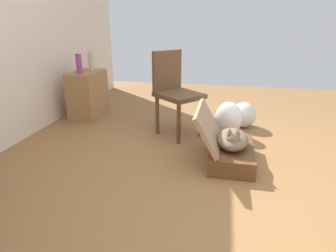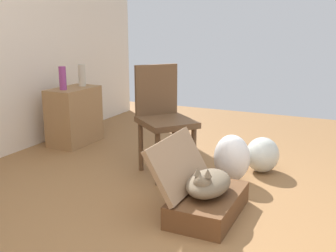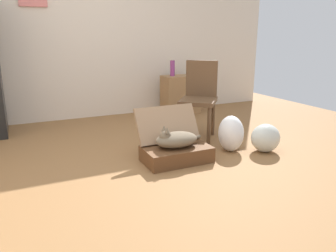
{
  "view_description": "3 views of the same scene",
  "coord_description": "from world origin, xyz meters",
  "views": [
    {
      "loc": [
        -2.1,
        0.03,
        1.25
      ],
      "look_at": [
        0.51,
        0.56,
        0.27
      ],
      "focal_mm": 30.85,
      "sensor_mm": 36.0,
      "label": 1
    },
    {
      "loc": [
        -2.04,
        -0.91,
        1.28
      ],
      "look_at": [
        0.7,
        0.38,
        0.52
      ],
      "focal_mm": 43.3,
      "sensor_mm": 36.0,
      "label": 2
    },
    {
      "loc": [
        -1.01,
        -2.86,
        1.23
      ],
      "look_at": [
        0.48,
        0.32,
        0.27
      ],
      "focal_mm": 35.22,
      "sensor_mm": 36.0,
      "label": 3
    }
  ],
  "objects": [
    {
      "name": "ground_plane",
      "position": [
        0.0,
        0.0,
        0.0
      ],
      "size": [
        7.68,
        7.68,
        0.0
      ],
      "primitive_type": "plane",
      "color": "olive",
      "rests_on": "ground"
    },
    {
      "name": "suitcase_base",
      "position": [
        0.39,
        -0.07,
        0.08
      ],
      "size": [
        0.67,
        0.4,
        0.16
      ],
      "primitive_type": "cube",
      "color": "brown",
      "rests_on": "ground"
    },
    {
      "name": "suitcase_lid",
      "position": [
        0.39,
        0.16,
        0.34
      ],
      "size": [
        0.67,
        0.23,
        0.36
      ],
      "primitive_type": "cube",
      "rotation": [
        1.05,
        0.0,
        0.0
      ],
      "color": "#9B7756",
      "rests_on": "suitcase_base"
    },
    {
      "name": "cat",
      "position": [
        0.38,
        -0.07,
        0.24
      ],
      "size": [
        0.52,
        0.28,
        0.22
      ],
      "color": "brown",
      "rests_on": "suitcase_base"
    },
    {
      "name": "plastic_bag_white",
      "position": [
        1.08,
        -0.03,
        0.2
      ],
      "size": [
        0.27,
        0.3,
        0.4
      ],
      "primitive_type": "ellipsoid",
      "color": "white",
      "rests_on": "ground"
    },
    {
      "name": "plastic_bag_clear",
      "position": [
        1.4,
        -0.21,
        0.16
      ],
      "size": [
        0.32,
        0.29,
        0.31
      ],
      "primitive_type": "ellipsoid",
      "color": "silver",
      "rests_on": "ground"
    },
    {
      "name": "side_table",
      "position": [
        1.42,
        1.85,
        0.31
      ],
      "size": [
        0.59,
        0.34,
        0.62
      ],
      "primitive_type": "cube",
      "color": "olive",
      "rests_on": "ground"
    },
    {
      "name": "vase_tall",
      "position": [
        1.28,
        1.86,
        0.74
      ],
      "size": [
        0.07,
        0.07,
        0.24
      ],
      "primitive_type": "cylinder",
      "color": "#8C387A",
      "rests_on": "side_table"
    },
    {
      "name": "vase_short",
      "position": [
        1.57,
        1.83,
        0.74
      ],
      "size": [
        0.08,
        0.08,
        0.24
      ],
      "primitive_type": "cylinder",
      "color": "#B7AD99",
      "rests_on": "side_table"
    },
    {
      "name": "chair",
      "position": [
        1.03,
        0.58,
        0.51
      ],
      "size": [
        0.62,
        0.63,
        0.94
      ],
      "rotation": [
        0.0,
        0.0,
        -0.7
      ],
      "color": "brown",
      "rests_on": "ground"
    }
  ]
}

